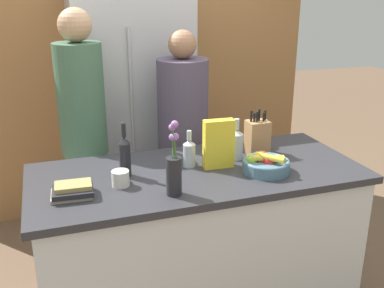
% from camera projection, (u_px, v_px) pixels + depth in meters
% --- Properties ---
extents(kitchen_island, '(1.82, 0.80, 0.92)m').
position_uv_depth(kitchen_island, '(197.00, 242.00, 2.63)').
color(kitchen_island, silver).
rests_on(kitchen_island, ground_plane).
extents(back_wall_wood, '(3.02, 0.12, 2.60)m').
position_uv_depth(back_wall_wood, '(135.00, 59.00, 3.77)').
color(back_wall_wood, '#9E6B3D').
rests_on(back_wall_wood, ground_plane).
extents(refrigerator, '(0.86, 0.63, 1.96)m').
position_uv_depth(refrigerator, '(133.00, 107.00, 3.52)').
color(refrigerator, '#B7B7BC').
rests_on(refrigerator, ground_plane).
extents(fruit_bowl, '(0.26, 0.26, 0.11)m').
position_uv_depth(fruit_bowl, '(266.00, 164.00, 2.44)').
color(fruit_bowl, slate).
rests_on(fruit_bowl, kitchen_island).
extents(knife_block, '(0.13, 0.11, 0.27)m').
position_uv_depth(knife_block, '(257.00, 137.00, 2.69)').
color(knife_block, '#A87A4C').
rests_on(knife_block, kitchen_island).
extents(flower_vase, '(0.08, 0.08, 0.38)m').
position_uv_depth(flower_vase, '(174.00, 170.00, 2.14)').
color(flower_vase, '#232328').
rests_on(flower_vase, kitchen_island).
extents(cereal_box, '(0.17, 0.07, 0.27)m').
position_uv_depth(cereal_box, '(219.00, 144.00, 2.47)').
color(cereal_box, yellow).
rests_on(cereal_box, kitchen_island).
extents(coffee_mug, '(0.09, 0.12, 0.08)m').
position_uv_depth(coffee_mug, '(121.00, 178.00, 2.27)').
color(coffee_mug, silver).
rests_on(coffee_mug, kitchen_island).
extents(book_stack, '(0.21, 0.17, 0.07)m').
position_uv_depth(book_stack, '(73.00, 191.00, 2.16)').
color(book_stack, '#B7A88E').
rests_on(book_stack, kitchen_island).
extents(bottle_oil, '(0.08, 0.08, 0.24)m').
position_uv_depth(bottle_oil, '(236.00, 143.00, 2.61)').
color(bottle_oil, '#B2BCC1').
rests_on(bottle_oil, kitchen_island).
extents(bottle_vinegar, '(0.07, 0.07, 0.21)m').
position_uv_depth(bottle_vinegar, '(189.00, 152.00, 2.50)').
color(bottle_vinegar, '#B2BCC1').
rests_on(bottle_vinegar, kitchen_island).
extents(bottle_wine, '(0.06, 0.06, 0.30)m').
position_uv_depth(bottle_wine, '(125.00, 155.00, 2.36)').
color(bottle_wine, black).
rests_on(bottle_wine, kitchen_island).
extents(person_at_sink, '(0.30, 0.30, 1.76)m').
position_uv_depth(person_at_sink, '(84.00, 129.00, 2.88)').
color(person_at_sink, '#383842').
rests_on(person_at_sink, ground_plane).
extents(person_in_blue, '(0.35, 0.35, 1.62)m').
position_uv_depth(person_in_blue, '(183.00, 135.00, 3.11)').
color(person_in_blue, '#383842').
rests_on(person_in_blue, ground_plane).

